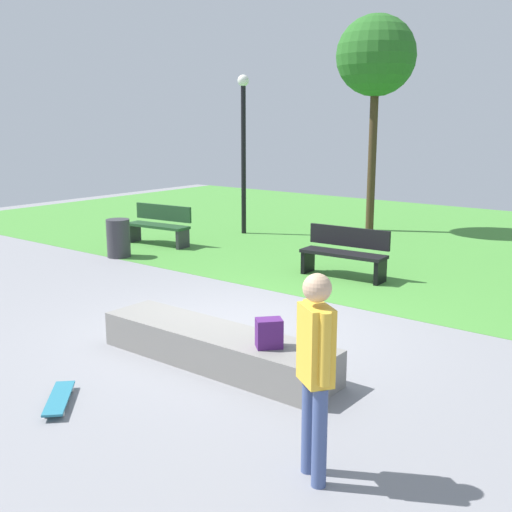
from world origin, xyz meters
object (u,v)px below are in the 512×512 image
object	(u,v)px
backpack_on_ledge	(269,333)
skateboard_spare	(180,325)
tree_slender_maple	(376,58)
park_bench_near_lamppost	(159,224)
skateboard_by_ledge	(59,398)
trash_bin	(118,238)
park_bench_by_oak	(345,251)
lamp_post	(243,138)
concrete_ledge	(216,347)
skater_performing_trick	(316,362)

from	to	relation	value
backpack_on_ledge	skateboard_spare	size ratio (longest dim) A/B	0.39
tree_slender_maple	park_bench_near_lamppost	bearing A→B (deg)	-121.82
skateboard_by_ledge	backpack_on_ledge	bearing A→B (deg)	51.57
park_bench_near_lamppost	tree_slender_maple	size ratio (longest dim) A/B	0.30
skateboard_by_ledge	trash_bin	distance (m)	7.07
park_bench_by_oak	skateboard_by_ledge	bearing A→B (deg)	-86.57
trash_bin	skateboard_by_ledge	bearing A→B (deg)	-44.76
skateboard_spare	backpack_on_ledge	bearing A→B (deg)	-18.34
skateboard_by_ledge	park_bench_by_oak	bearing A→B (deg)	93.43
skateboard_by_ledge	park_bench_near_lamppost	size ratio (longest dim) A/B	0.43
backpack_on_ledge	park_bench_by_oak	world-z (taller)	park_bench_by_oak
park_bench_near_lamppost	lamp_post	world-z (taller)	lamp_post
park_bench_near_lamppost	tree_slender_maple	xyz separation A→B (m)	(2.92, 4.70, 3.85)
park_bench_by_oak	trash_bin	world-z (taller)	park_bench_by_oak
concrete_ledge	tree_slender_maple	bearing A→B (deg)	107.40
concrete_ledge	trash_bin	distance (m)	6.40
skateboard_spare	trash_bin	bearing A→B (deg)	149.50
backpack_on_ledge	tree_slender_maple	size ratio (longest dim) A/B	0.06
backpack_on_ledge	park_bench_near_lamppost	size ratio (longest dim) A/B	0.20
backpack_on_ledge	trash_bin	world-z (taller)	trash_bin
backpack_on_ledge	lamp_post	world-z (taller)	lamp_post
skateboard_by_ledge	lamp_post	bearing A→B (deg)	118.20
skateboard_spare	park_bench_near_lamppost	bearing A→B (deg)	139.15
skater_performing_trick	park_bench_near_lamppost	world-z (taller)	skater_performing_trick
park_bench_by_oak	lamp_post	distance (m)	5.28
skateboard_spare	lamp_post	distance (m)	7.88
concrete_ledge	tree_slender_maple	distance (m)	10.60
backpack_on_ledge	tree_slender_maple	bearing A→B (deg)	64.08
lamp_post	trash_bin	bearing A→B (deg)	-94.80
backpack_on_ledge	trash_bin	size ratio (longest dim) A/B	0.40
backpack_on_ledge	skateboard_spare	world-z (taller)	backpack_on_ledge
park_bench_by_oak	tree_slender_maple	xyz separation A→B (m)	(-2.00, 4.73, 3.85)
concrete_ledge	lamp_post	size ratio (longest dim) A/B	0.80
skater_performing_trick	backpack_on_ledge	bearing A→B (deg)	137.83
skateboard_by_ledge	skateboard_spare	xyz separation A→B (m)	(-0.66, 2.41, 0.00)
concrete_ledge	park_bench_by_oak	distance (m)	4.69
backpack_on_ledge	park_bench_near_lamppost	distance (m)	8.16
park_bench_by_oak	tree_slender_maple	size ratio (longest dim) A/B	0.30
concrete_ledge	skateboard_by_ledge	xyz separation A→B (m)	(-0.54, -1.80, -0.15)
trash_bin	backpack_on_ledge	bearing A→B (deg)	-26.88
skateboard_by_ledge	lamp_post	world-z (taller)	lamp_post
lamp_post	trash_bin	size ratio (longest dim) A/B	4.87
lamp_post	skater_performing_trick	bearing A→B (deg)	-47.98
skater_performing_trick	park_bench_near_lamppost	distance (m)	10.05
skater_performing_trick	park_bench_near_lamppost	bearing A→B (deg)	143.59
skateboard_by_ledge	lamp_post	distance (m)	10.21
skater_performing_trick	skateboard_by_ledge	bearing A→B (deg)	-170.55
concrete_ledge	skater_performing_trick	size ratio (longest dim) A/B	1.82
backpack_on_ledge	trash_bin	bearing A→B (deg)	105.37
trash_bin	skateboard_spare	bearing A→B (deg)	-30.50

